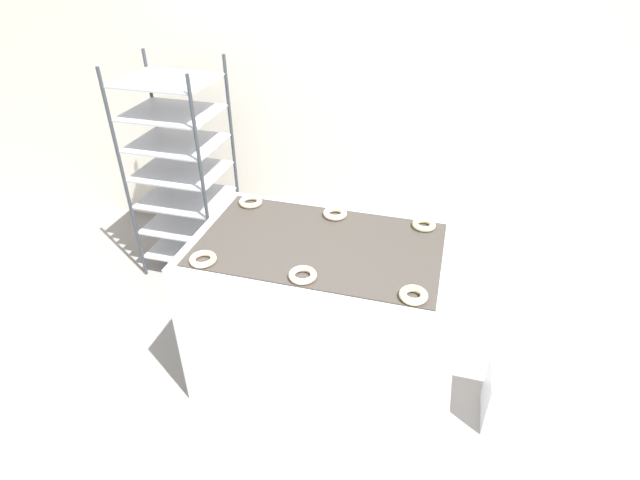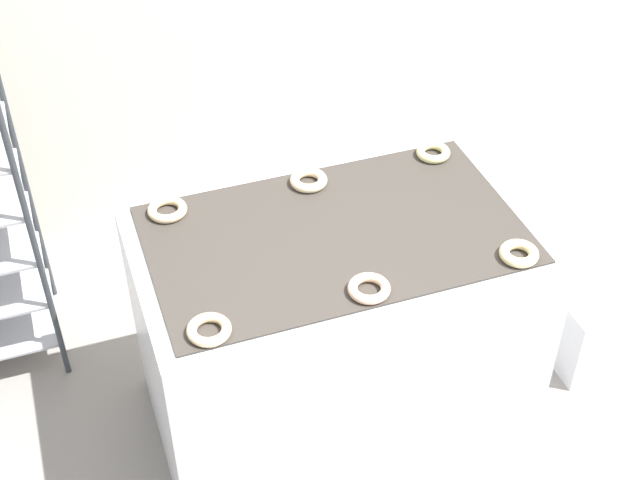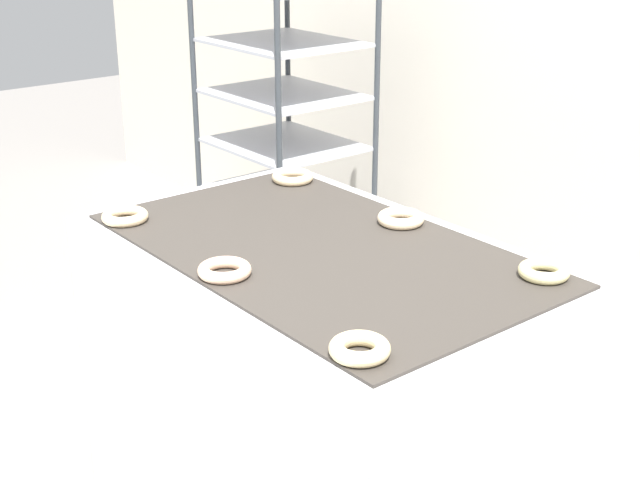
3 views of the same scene
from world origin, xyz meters
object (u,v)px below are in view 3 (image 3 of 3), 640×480
Objects in this scene: fryer_machine at (320,399)px; donut_far_center at (401,218)px; donut_far_left at (293,177)px; donut_near_left at (125,216)px; donut_near_center at (226,271)px; donut_far_right at (544,271)px; donut_near_right at (360,349)px; baking_rack_cart at (285,144)px.

donut_far_center is (0.01, 0.29, 0.49)m from fryer_machine.
donut_near_left is at bearing -90.39° from donut_far_left.
donut_far_center is (0.00, 0.60, 0.00)m from donut_near_center.
fryer_machine is 0.77m from donut_far_right.
baking_rack_cart is at bearing 147.32° from donut_near_right.
donut_near_center is at bearing -90.19° from donut_far_center.
fryer_machine is at bearing 90.88° from donut_near_center.
donut_far_center reaches higher than donut_far_left.
donut_far_right is at bearing 91.40° from donut_near_right.
donut_near_left is 1.06× the size of donut_far_right.
donut_near_left is at bearing -148.54° from fryer_machine.
donut_near_right reaches higher than donut_far_right.
donut_far_left is (-1.02, 0.61, -0.00)m from donut_near_right.
donut_near_right is at bearing -32.68° from baking_rack_cart.
donut_near_left is 1.04× the size of donut_near_right.
donut_far_left is 1.01× the size of donut_far_center.
donut_far_right is (-0.02, 0.62, -0.00)m from donut_near_right.
baking_rack_cart is 1.41m from donut_far_center.
donut_far_left is at bearing 179.86° from donut_far_center.
donut_far_center is at bearing -0.14° from donut_far_left.
donut_near_left is 1.00× the size of donut_near_center.
donut_far_center is at bearing -178.58° from donut_far_right.
donut_far_left is 1.01m from donut_far_right.
donut_near_left is at bearing 179.86° from donut_near_right.
baking_rack_cart is 11.87× the size of donut_near_center.
donut_far_center reaches higher than donut_far_right.
donut_near_center is at bearing -89.12° from fryer_machine.
donut_near_left is (-0.51, -0.31, 0.49)m from fryer_machine.
donut_near_right is 1.19m from donut_far_left.
donut_near_center and donut_far_left have the same top height.
donut_far_right is at bearing -16.67° from baking_rack_cart.
donut_near_left is 0.52m from donut_near_center.
baking_rack_cart reaches higher than donut_near_left.
donut_near_center is (1.29, -1.14, 0.15)m from baking_rack_cart.
donut_near_left reaches higher than fryer_machine.
donut_far_center is at bearing 49.49° from donut_near_left.
donut_near_left is (0.77, -1.15, 0.15)m from baking_rack_cart.
fryer_machine is 9.94× the size of donut_far_left.
donut_near_center is (0.52, 0.01, 0.00)m from donut_near_left.
donut_near_center is 0.79m from donut_far_right.
fryer_machine is 10.12× the size of donut_near_left.
donut_near_center is 0.60m from donut_far_center.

